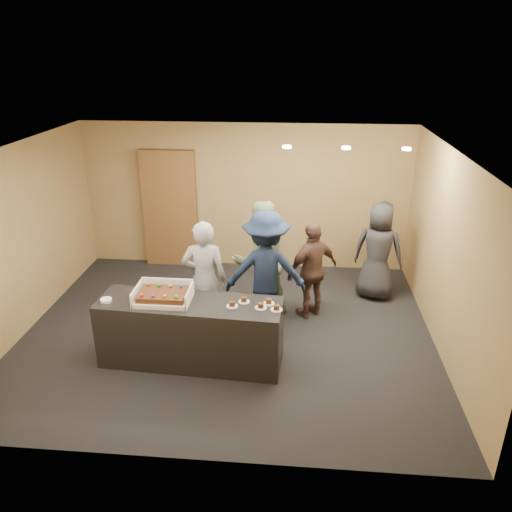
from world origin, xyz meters
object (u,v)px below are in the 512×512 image
at_px(serving_counter, 191,332).
at_px(sheet_cake, 163,294).
at_px(storage_cabinet, 170,209).
at_px(cake_box, 164,297).
at_px(plate_stack, 106,300).
at_px(person_brown_extra, 312,270).
at_px(person_dark_suit, 378,251).
at_px(person_sage_man, 260,259).
at_px(person_server_grey, 205,280).
at_px(person_navy_man, 266,271).

bearing_deg(serving_counter, sheet_cake, -176.60).
bearing_deg(storage_cabinet, cake_box, -77.51).
height_order(plate_stack, person_brown_extra, person_brown_extra).
bearing_deg(person_dark_suit, sheet_cake, 53.99).
relative_size(serving_counter, sheet_cake, 3.94).
distance_m(storage_cabinet, sheet_cake, 3.26).
height_order(person_sage_man, person_brown_extra, person_sage_man).
bearing_deg(person_server_grey, storage_cabinet, -68.78).
distance_m(serving_counter, plate_stack, 1.17).
bearing_deg(person_server_grey, person_dark_suit, -154.45).
xyz_separation_m(person_navy_man, person_brown_extra, (0.69, 0.41, -0.14)).
distance_m(sheet_cake, person_server_grey, 0.83).
bearing_deg(person_navy_man, serving_counter, 41.90).
height_order(storage_cabinet, person_navy_man, storage_cabinet).
relative_size(serving_counter, person_brown_extra, 1.55).
bearing_deg(person_navy_man, sheet_cake, 32.99).
bearing_deg(sheet_cake, cake_box, 89.04).
bearing_deg(cake_box, serving_counter, -4.47).
distance_m(cake_box, plate_stack, 0.74).
xyz_separation_m(serving_counter, person_navy_man, (0.92, 1.00, 0.46)).
bearing_deg(cake_box, storage_cabinet, 102.49).
bearing_deg(person_brown_extra, storage_cabinet, -70.68).
height_order(plate_stack, person_navy_man, person_navy_man).
relative_size(person_server_grey, person_dark_suit, 1.06).
bearing_deg(person_server_grey, sheet_cake, 57.34).
xyz_separation_m(cake_box, sheet_cake, (-0.00, -0.03, 0.05)).
relative_size(person_sage_man, person_brown_extra, 1.20).
relative_size(cake_box, person_navy_man, 0.39).
distance_m(person_sage_man, person_brown_extra, 0.82).
bearing_deg(plate_stack, person_brown_extra, 28.86).
distance_m(serving_counter, person_brown_extra, 2.16).
height_order(plate_stack, person_sage_man, person_sage_man).
height_order(plate_stack, person_server_grey, person_server_grey).
relative_size(person_sage_man, person_dark_suit, 1.12).
bearing_deg(plate_stack, person_server_grey, 34.47).
bearing_deg(sheet_cake, serving_counter, -0.00).
xyz_separation_m(sheet_cake, person_navy_man, (1.26, 1.00, -0.08)).
xyz_separation_m(storage_cabinet, person_sage_man, (1.84, -1.80, -0.18)).
bearing_deg(serving_counter, cake_box, 178.92).
height_order(sheet_cake, person_server_grey, person_server_grey).
bearing_deg(sheet_cake, plate_stack, -174.40).
bearing_deg(person_server_grey, serving_counter, 81.52).
bearing_deg(person_brown_extra, person_server_grey, -12.52).
bearing_deg(serving_counter, person_navy_man, 50.83).
distance_m(serving_counter, cake_box, 0.60).
bearing_deg(storage_cabinet, person_dark_suit, -15.76).
xyz_separation_m(serving_counter, person_brown_extra, (1.61, 1.41, 0.32)).
xyz_separation_m(person_server_grey, person_brown_extra, (1.54, 0.69, -0.11)).
bearing_deg(sheet_cake, person_server_grey, 60.23).
distance_m(serving_counter, storage_cabinet, 3.41).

